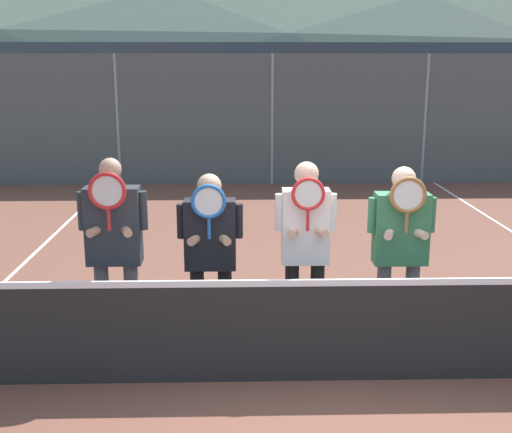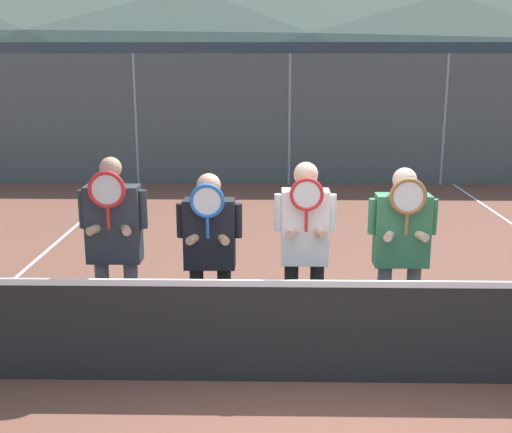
% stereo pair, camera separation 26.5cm
% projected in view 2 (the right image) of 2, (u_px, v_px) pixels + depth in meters
% --- Properties ---
extents(ground_plane, '(120.00, 120.00, 0.00)m').
position_uv_depth(ground_plane, '(320.00, 382.00, 5.51)').
color(ground_plane, brown).
extents(hill_distant, '(142.29, 79.05, 27.67)m').
position_uv_depth(hill_distant, '(273.00, 89.00, 61.76)').
color(hill_distant, slate).
rests_on(hill_distant, ground_plane).
extents(clubhouse_building, '(18.27, 5.50, 3.18)m').
position_uv_depth(clubhouse_building, '(226.00, 94.00, 20.87)').
color(clubhouse_building, tan).
rests_on(clubhouse_building, ground_plane).
extents(fence_back, '(20.26, 0.06, 2.83)m').
position_uv_depth(fence_back, '(289.00, 120.00, 13.98)').
color(fence_back, gray).
rests_on(fence_back, ground_plane).
extents(tennis_net, '(9.86, 0.09, 1.02)m').
position_uv_depth(tennis_net, '(322.00, 330.00, 5.40)').
color(tennis_net, gray).
rests_on(tennis_net, ground_plane).
extents(court_line_left_sideline, '(0.05, 16.00, 0.01)m').
position_uv_depth(court_line_left_sideline, '(26.00, 268.00, 8.49)').
color(court_line_left_sideline, white).
rests_on(court_line_left_sideline, ground_plane).
extents(player_leftmost, '(0.62, 0.34, 1.86)m').
position_uv_depth(player_leftmost, '(114.00, 239.00, 5.83)').
color(player_leftmost, '#56565B').
rests_on(player_leftmost, ground_plane).
extents(player_center_left, '(0.60, 0.34, 1.70)m').
position_uv_depth(player_center_left, '(210.00, 246.00, 5.90)').
color(player_center_left, black).
rests_on(player_center_left, ground_plane).
extents(player_center_right, '(0.56, 0.34, 1.81)m').
position_uv_depth(player_center_right, '(305.00, 242.00, 5.86)').
color(player_center_right, black).
rests_on(player_center_right, ground_plane).
extents(player_rightmost, '(0.63, 0.34, 1.76)m').
position_uv_depth(player_rightmost, '(401.00, 243.00, 5.88)').
color(player_rightmost, '#56565B').
rests_on(player_rightmost, ground_plane).
extents(car_far_left, '(4.78, 2.07, 1.71)m').
position_uv_depth(car_far_left, '(59.00, 130.00, 17.14)').
color(car_far_left, silver).
rests_on(car_far_left, ground_plane).
extents(car_left_of_center, '(4.75, 1.97, 1.87)m').
position_uv_depth(car_left_of_center, '(259.00, 128.00, 16.89)').
color(car_left_of_center, maroon).
rests_on(car_left_of_center, ground_plane).
extents(car_center, '(4.40, 2.00, 1.70)m').
position_uv_depth(car_center, '(457.00, 132.00, 16.76)').
color(car_center, black).
rests_on(car_center, ground_plane).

